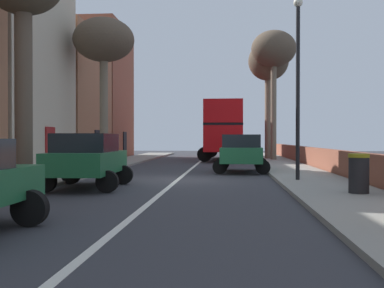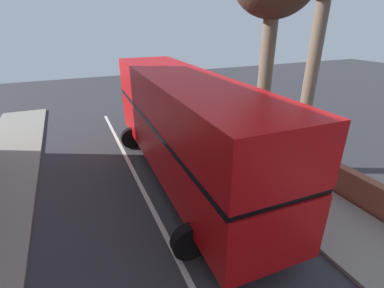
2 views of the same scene
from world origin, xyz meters
name	(u,v)px [view 2 (image 2 of 2)]	position (x,y,z in m)	size (l,w,h in m)	color
double_decker_bus	(183,123)	(1.70, 17.52, 2.36)	(3.75, 11.26, 4.06)	red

